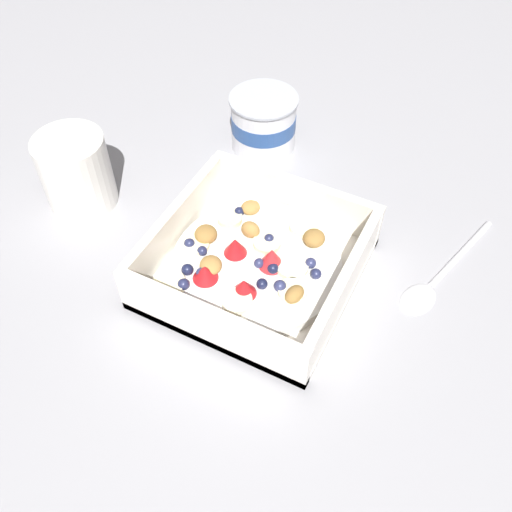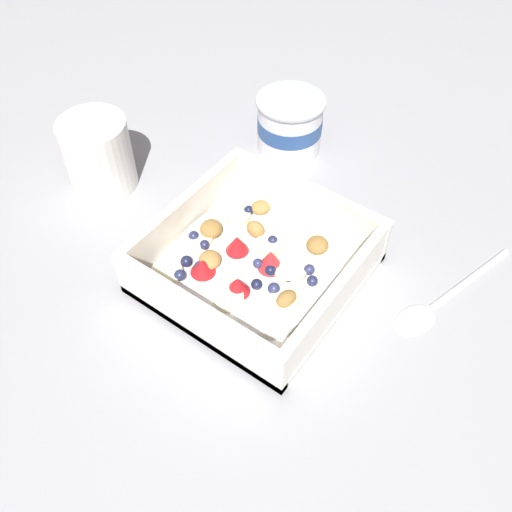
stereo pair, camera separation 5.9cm
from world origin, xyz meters
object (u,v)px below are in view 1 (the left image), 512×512
object	(u,v)px
fruit_bowl	(255,263)
yogurt_cup	(263,122)
coffee_mug	(75,171)
spoon	(433,282)

from	to	relation	value
fruit_bowl	yogurt_cup	xyz separation A→B (m)	(-0.09, 0.20, 0.02)
fruit_bowl	coffee_mug	world-z (taller)	coffee_mug
fruit_bowl	yogurt_cup	world-z (taller)	yogurt_cup
spoon	yogurt_cup	xyz separation A→B (m)	(-0.26, 0.13, 0.03)
spoon	coffee_mug	distance (m)	0.42
fruit_bowl	spoon	distance (m)	0.19
spoon	yogurt_cup	size ratio (longest dim) A/B	1.98
spoon	coffee_mug	bearing A→B (deg)	-171.12
coffee_mug	spoon	bearing A→B (deg)	8.88
spoon	yogurt_cup	bearing A→B (deg)	154.45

